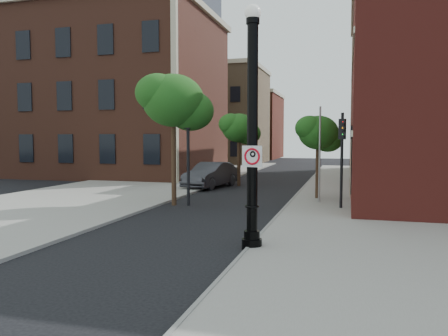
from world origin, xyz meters
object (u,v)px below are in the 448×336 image
(traffic_signal_left, at_px, (188,135))
(traffic_signal_right, at_px, (342,145))
(lamppost, at_px, (252,139))
(no_parking_sign, at_px, (252,156))
(parked_car, at_px, (211,175))

(traffic_signal_left, distance_m, traffic_signal_right, 7.30)
(lamppost, xyz_separation_m, traffic_signal_left, (-4.81, 7.42, 0.17))
(no_parking_sign, bearing_deg, traffic_signal_left, 133.05)
(no_parking_sign, distance_m, parked_car, 16.66)
(no_parking_sign, height_order, traffic_signal_right, traffic_signal_right)
(lamppost, xyz_separation_m, no_parking_sign, (0.04, -0.18, -0.51))
(lamppost, bearing_deg, parked_car, 111.92)
(lamppost, relative_size, no_parking_sign, 11.51)
(lamppost, height_order, no_parking_sign, lamppost)
(lamppost, bearing_deg, traffic_signal_left, 122.97)
(parked_car, xyz_separation_m, traffic_signal_left, (1.30, -7.77, 2.64))
(no_parking_sign, height_order, traffic_signal_left, traffic_signal_left)
(traffic_signal_left, xyz_separation_m, traffic_signal_right, (7.26, 0.56, -0.47))
(no_parking_sign, height_order, parked_car, no_parking_sign)
(traffic_signal_left, bearing_deg, lamppost, -50.32)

